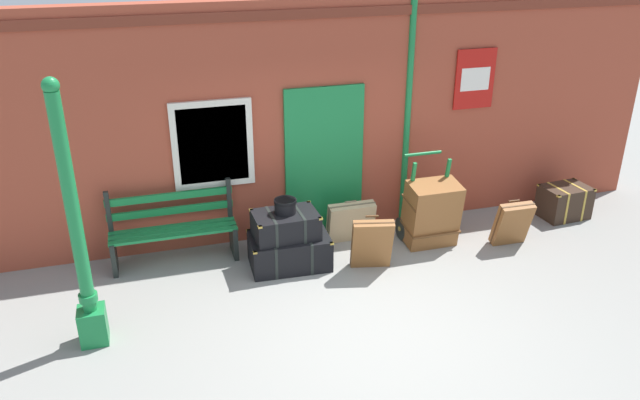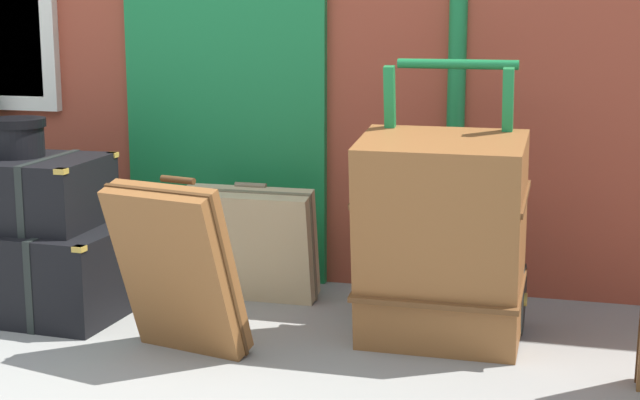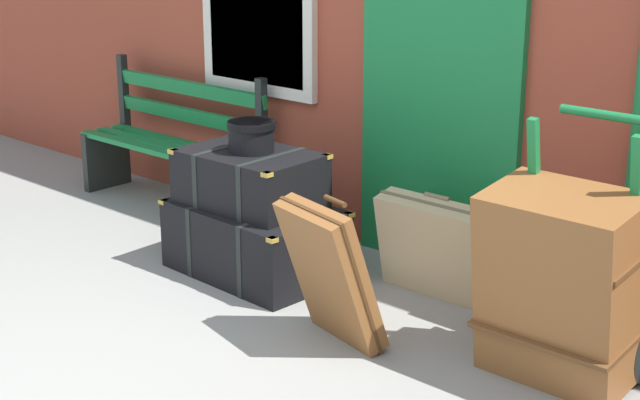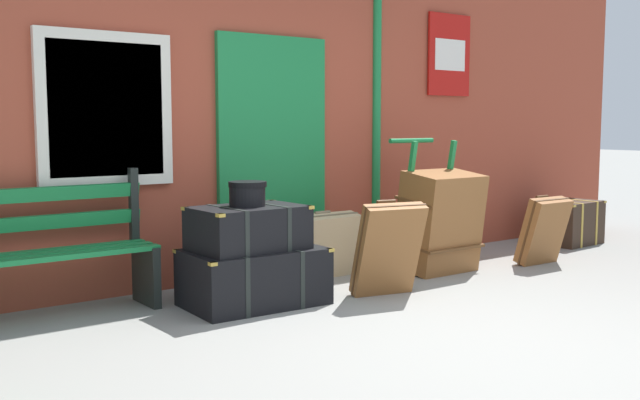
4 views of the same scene
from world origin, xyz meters
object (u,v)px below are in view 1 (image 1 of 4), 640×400
(lamp_post, at_px, (80,253))
(steamer_trunk_base, at_px, (289,251))
(steamer_trunk_middle, at_px, (286,225))
(large_brown_trunk, at_px, (431,213))
(corner_trunk, at_px, (564,202))
(suitcase_olive, at_px, (351,221))
(round_hatbox, at_px, (285,205))
(suitcase_oxblood, at_px, (372,244))
(porters_trolley, at_px, (425,221))
(platform_bench, at_px, (173,230))
(suitcase_charcoal, at_px, (512,224))

(lamp_post, distance_m, steamer_trunk_base, 2.69)
(lamp_post, height_order, steamer_trunk_middle, lamp_post)
(large_brown_trunk, bearing_deg, corner_trunk, 5.69)
(large_brown_trunk, bearing_deg, suitcase_olive, 157.72)
(steamer_trunk_base, height_order, steamer_trunk_middle, steamer_trunk_middle)
(steamer_trunk_base, relative_size, round_hatbox, 3.69)
(suitcase_oxblood, relative_size, corner_trunk, 1.05)
(round_hatbox, xyz_separation_m, porters_trolley, (2.02, 0.17, -0.57))
(steamer_trunk_middle, height_order, large_brown_trunk, large_brown_trunk)
(lamp_post, relative_size, round_hatbox, 10.07)
(steamer_trunk_middle, bearing_deg, corner_trunk, 3.20)
(platform_bench, distance_m, steamer_trunk_base, 1.52)
(platform_bench, bearing_deg, suitcase_oxblood, -22.27)
(lamp_post, relative_size, steamer_trunk_middle, 3.44)
(lamp_post, bearing_deg, large_brown_trunk, 12.86)
(steamer_trunk_base, relative_size, steamer_trunk_middle, 1.26)
(lamp_post, xyz_separation_m, steamer_trunk_base, (2.36, 0.97, -0.86))
(steamer_trunk_middle, xyz_separation_m, porters_trolley, (2.02, 0.19, -0.31))
(steamer_trunk_base, xyz_separation_m, suitcase_olive, (0.98, 0.43, 0.08))
(platform_bench, bearing_deg, suitcase_charcoal, -11.26)
(steamer_trunk_base, relative_size, suitcase_charcoal, 1.56)
(lamp_post, relative_size, steamer_trunk_base, 2.73)
(suitcase_charcoal, height_order, corner_trunk, suitcase_charcoal)
(large_brown_trunk, bearing_deg, porters_trolley, 90.00)
(lamp_post, distance_m, corner_trunk, 6.80)
(round_hatbox, height_order, porters_trolley, porters_trolley)
(porters_trolley, height_order, suitcase_oxblood, porters_trolley)
(steamer_trunk_base, distance_m, suitcase_olive, 1.07)
(suitcase_charcoal, bearing_deg, large_brown_trunk, 161.55)
(steamer_trunk_base, relative_size, porters_trolley, 0.86)
(porters_trolley, bearing_deg, corner_trunk, 1.41)
(lamp_post, height_order, suitcase_charcoal, lamp_post)
(porters_trolley, xyz_separation_m, suitcase_olive, (-1.00, 0.24, 0.01))
(porters_trolley, bearing_deg, large_brown_trunk, -90.00)
(steamer_trunk_middle, distance_m, suitcase_charcoal, 3.09)
(steamer_trunk_base, xyz_separation_m, steamer_trunk_middle, (-0.04, 0.01, 0.37))
(corner_trunk, bearing_deg, suitcase_olive, 176.84)
(large_brown_trunk, height_order, suitcase_oxblood, large_brown_trunk)
(porters_trolley, xyz_separation_m, large_brown_trunk, (-0.00, -0.17, 0.19))
(round_hatbox, distance_m, suitcase_olive, 1.23)
(porters_trolley, bearing_deg, round_hatbox, -175.17)
(large_brown_trunk, relative_size, suitcase_olive, 1.40)
(corner_trunk, bearing_deg, steamer_trunk_middle, -176.80)
(steamer_trunk_middle, distance_m, porters_trolley, 2.05)
(corner_trunk, bearing_deg, round_hatbox, -176.99)
(platform_bench, height_order, suitcase_oxblood, platform_bench)
(round_hatbox, distance_m, suitcase_charcoal, 3.12)
(steamer_trunk_middle, height_order, porters_trolley, porters_trolley)
(lamp_post, height_order, steamer_trunk_base, lamp_post)
(platform_bench, bearing_deg, lamp_post, -122.36)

